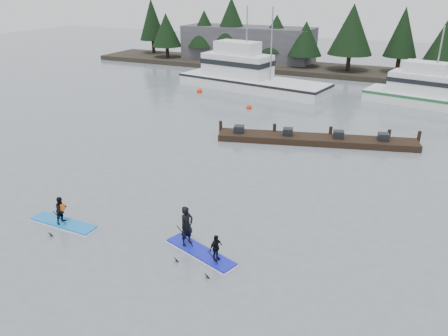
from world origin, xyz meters
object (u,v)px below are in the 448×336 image
at_px(paddleboard_solo, 62,216).
at_px(paddleboard_duo, 197,239).
at_px(fishing_boat_large, 248,82).
at_px(fishing_boat_medium, 434,100).
at_px(floating_dock, 316,140).

distance_m(paddleboard_solo, paddleboard_duo, 6.77).
xyz_separation_m(fishing_boat_large, fishing_boat_medium, (18.12, 0.56, -0.15)).
height_order(fishing_boat_medium, paddleboard_duo, fishing_boat_medium).
relative_size(fishing_boat_medium, paddleboard_solo, 3.94).
xyz_separation_m(fishing_boat_medium, floating_dock, (-7.31, -14.56, -0.32)).
bearing_deg(fishing_boat_large, paddleboard_duo, -61.93).
bearing_deg(fishing_boat_medium, paddleboard_duo, -93.82).
bearing_deg(paddleboard_duo, fishing_boat_large, 126.43).
bearing_deg(floating_dock, paddleboard_solo, -130.99).
distance_m(fishing_boat_medium, paddleboard_duo, 31.30).
bearing_deg(paddleboard_solo, floating_dock, 64.59).
distance_m(fishing_boat_large, paddleboard_duo, 31.09).
bearing_deg(floating_dock, fishing_boat_medium, 48.39).
distance_m(fishing_boat_large, floating_dock, 17.69).
height_order(paddleboard_solo, paddleboard_duo, paddleboard_duo).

